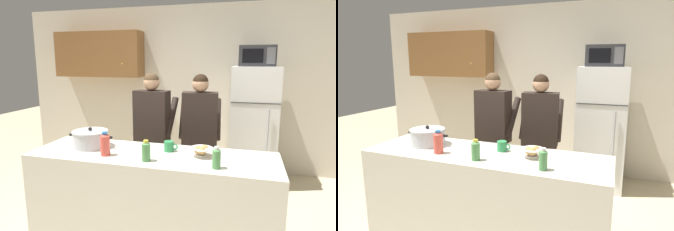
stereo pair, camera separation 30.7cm
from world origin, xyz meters
TOP-DOWN VIEW (x-y plane):
  - back_wall_unit at (-0.26, 2.26)m, footprint 6.00×0.48m
  - kitchen_island at (0.00, 0.00)m, footprint 2.22×0.68m
  - refrigerator at (0.91, 1.85)m, footprint 0.64×0.68m
  - microwave at (0.91, 1.83)m, footprint 0.48×0.37m
  - person_near_pot at (-0.28, 0.85)m, footprint 0.52×0.45m
  - person_by_sink at (0.29, 0.90)m, footprint 0.52×0.45m
  - cooking_pot at (-0.64, 0.05)m, footprint 0.45×0.34m
  - coffee_mug at (0.13, 0.11)m, footprint 0.13×0.09m
  - bread_bowl at (0.44, 0.04)m, footprint 0.20×0.20m
  - bottle_near_edge at (-0.39, -0.15)m, footprint 0.09×0.09m
  - bottle_mid_counter at (0.60, -0.21)m, footprint 0.07×0.07m
  - bottle_far_corner at (0.01, -0.19)m, footprint 0.07×0.07m

SIDE VIEW (x-z plane):
  - kitchen_island at x=0.00m, z-range 0.00..0.92m
  - refrigerator at x=0.91m, z-range 0.00..1.67m
  - coffee_mug at x=0.13m, z-range 0.92..1.02m
  - bread_bowl at x=0.44m, z-range 0.92..1.02m
  - person_by_sink at x=0.29m, z-range 0.19..1.79m
  - person_near_pot at x=-0.28m, z-range 0.19..1.80m
  - cooking_pot at x=-0.64m, z-range 0.90..1.10m
  - bottle_mid_counter at x=0.60m, z-range 0.92..1.09m
  - bottle_far_corner at x=0.01m, z-range 0.92..1.10m
  - bottle_near_edge at x=-0.39m, z-range 0.92..1.13m
  - back_wall_unit at x=-0.26m, z-range 0.09..2.69m
  - microwave at x=0.91m, z-range 1.67..1.95m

